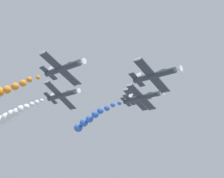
% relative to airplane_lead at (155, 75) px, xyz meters
% --- Properties ---
extents(airplane_lead, '(8.64, 10.35, 4.74)m').
position_rel_airplane_lead_xyz_m(airplane_lead, '(0.00, 0.00, 0.00)').
color(airplane_lead, '#333842').
extents(airplane_left_inner, '(8.74, 10.35, 4.53)m').
position_rel_airplane_lead_xyz_m(airplane_left_inner, '(-12.35, -12.50, 0.60)').
color(airplane_left_inner, '#333842').
extents(smoke_trail_left_inner, '(2.24, 16.12, 5.69)m').
position_rel_airplane_lead_xyz_m(smoke_trail_left_inner, '(-12.47, -29.96, -2.04)').
color(smoke_trail_left_inner, blue).
extents(airplane_right_inner, '(8.78, 10.35, 4.45)m').
position_rel_airplane_lead_xyz_m(airplane_right_inner, '(11.83, -11.17, 0.98)').
color(airplane_right_inner, '#333842').
extents(smoke_trail_right_inner, '(2.94, 15.54, 2.90)m').
position_rel_airplane_lead_xyz_m(smoke_trail_right_inner, '(12.66, -28.87, 0.12)').
color(smoke_trail_right_inner, orange).
extents(airplane_left_outer, '(8.40, 10.35, 5.20)m').
position_rel_airplane_lead_xyz_m(airplane_left_outer, '(0.90, -24.67, 0.67)').
color(airplane_left_outer, '#333842').
extents(smoke_trail_left_outer, '(2.62, 18.02, 4.22)m').
position_rel_airplane_lead_xyz_m(smoke_trail_left_outer, '(1.33, -44.02, -1.00)').
color(smoke_trail_left_outer, white).
extents(airplane_right_outer, '(8.69, 10.35, 4.65)m').
position_rel_airplane_lead_xyz_m(airplane_right_outer, '(-24.08, -23.84, 4.14)').
color(airplane_right_outer, '#333842').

